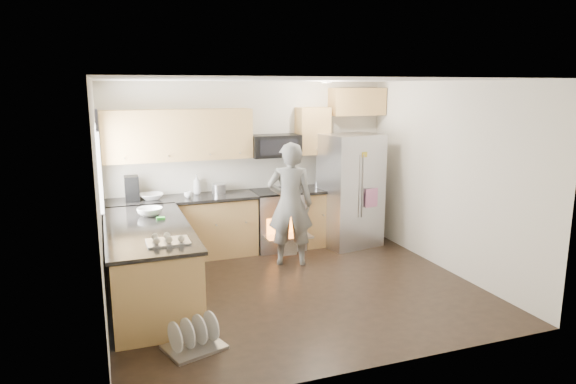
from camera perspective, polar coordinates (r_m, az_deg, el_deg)
name	(u,v)px	position (r m, az deg, el deg)	size (l,w,h in m)	color
ground	(295,288)	(6.65, 0.74, -10.67)	(4.50, 4.50, 0.00)	black
room_shell	(292,158)	(6.21, 0.41, 3.79)	(4.54, 4.04, 2.62)	beige
back_cabinet_run	(217,192)	(7.82, -7.85, 0.04)	(4.45, 0.64, 2.50)	#A37C41
peninsula	(150,264)	(6.35, -15.13, -7.69)	(0.96, 2.36, 1.02)	#A37C41
stove_range	(277,206)	(8.07, -1.18, -1.58)	(0.76, 0.97, 1.79)	#B7B7BC
refrigerator	(350,190)	(8.25, 6.95, 0.19)	(0.98, 0.82, 1.80)	#B7B7BC
person	(290,204)	(7.28, 0.25, -1.36)	(0.64, 0.42, 1.77)	slate
dish_rack	(194,340)	(5.30, -10.41, -15.89)	(0.65, 0.58, 0.34)	#B7B7BC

